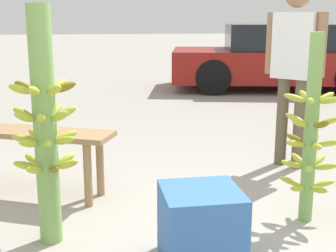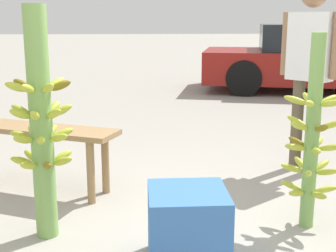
# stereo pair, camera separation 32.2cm
# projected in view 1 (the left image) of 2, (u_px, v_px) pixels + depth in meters

# --- Properties ---
(banana_stalk_left) EXTENTS (0.40, 0.40, 1.44)m
(banana_stalk_left) POSITION_uv_depth(u_px,v_px,m) (45.00, 128.00, 2.76)
(banana_stalk_left) COLOR #7AA851
(banana_stalk_left) RESTS_ON ground_plane
(banana_stalk_center) EXTENTS (0.39, 0.39, 1.27)m
(banana_stalk_center) POSITION_uv_depth(u_px,v_px,m) (311.00, 135.00, 3.08)
(banana_stalk_center) COLOR #7AA851
(banana_stalk_center) RESTS_ON ground_plane
(vendor_person) EXTENTS (0.44, 0.48, 1.66)m
(vendor_person) POSITION_uv_depth(u_px,v_px,m) (294.00, 58.00, 4.18)
(vendor_person) COLOR brown
(vendor_person) RESTS_ON ground_plane
(market_bench) EXTENTS (1.45, 0.88, 0.52)m
(market_bench) POSITION_uv_depth(u_px,v_px,m) (22.00, 141.00, 3.61)
(market_bench) COLOR #99754C
(market_bench) RESTS_ON ground_plane
(parked_car) EXTENTS (4.24, 2.65, 1.24)m
(parked_car) POSITION_uv_depth(u_px,v_px,m) (277.00, 58.00, 9.08)
(parked_car) COLOR maroon
(parked_car) RESTS_ON ground_plane
(produce_crate) EXTENTS (0.43, 0.43, 0.43)m
(produce_crate) POSITION_uv_depth(u_px,v_px,m) (201.00, 226.00, 2.61)
(produce_crate) COLOR #386BB2
(produce_crate) RESTS_ON ground_plane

